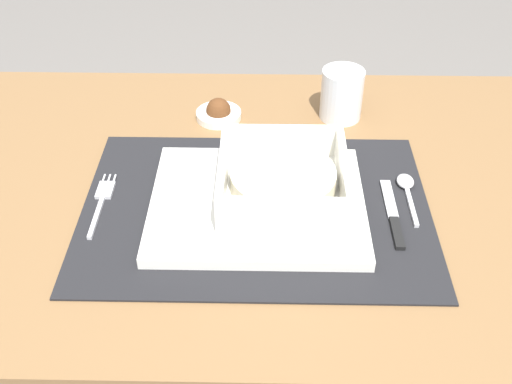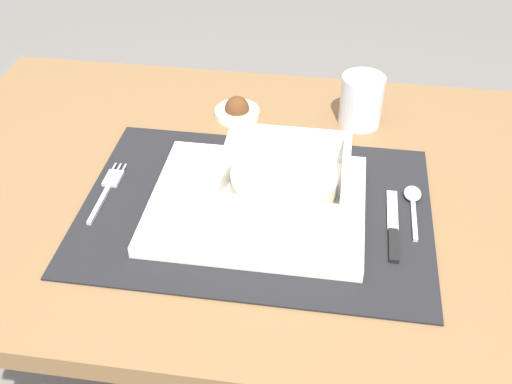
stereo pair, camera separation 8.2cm
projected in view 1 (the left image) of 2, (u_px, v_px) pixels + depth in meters
The scene contains 9 objects.
dining_table at pixel (242, 241), 0.95m from camera, with size 0.98×0.65×0.73m.
placemat at pixel (256, 208), 0.84m from camera, with size 0.47×0.33×0.00m, color black.
serving_plate at pixel (257, 203), 0.83m from camera, with size 0.28×0.23×0.02m, color white.
porridge_bowl at pixel (283, 181), 0.82m from camera, with size 0.17×0.17×0.06m.
fork at pixel (103, 198), 0.85m from camera, with size 0.02×0.14×0.00m.
spoon at pixel (406, 186), 0.87m from camera, with size 0.02×0.11×0.01m.
butter_knife at pixel (393, 217), 0.82m from camera, with size 0.01×0.14×0.01m.
drinking_glass at pixel (341, 97), 1.00m from camera, with size 0.07×0.07×0.08m.
condiment_saucer at pixel (219, 113), 1.01m from camera, with size 0.07×0.07×0.04m.
Camera 1 is at (0.03, -0.69, 1.27)m, focal length 43.53 mm.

